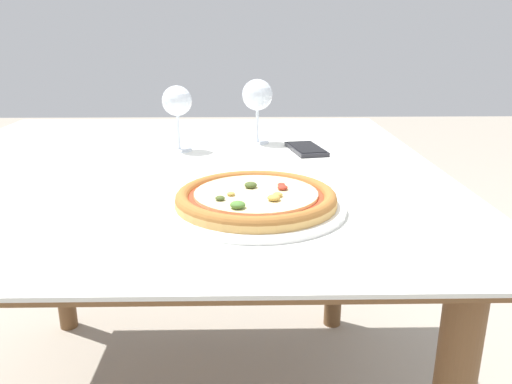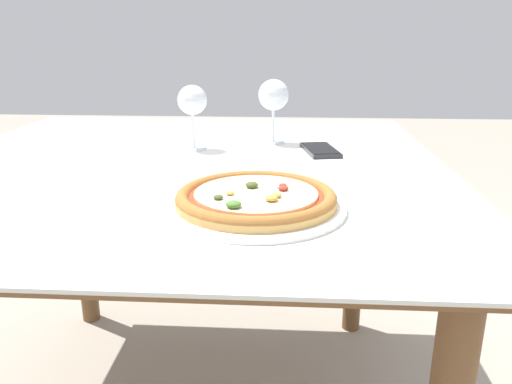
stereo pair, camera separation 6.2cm
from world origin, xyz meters
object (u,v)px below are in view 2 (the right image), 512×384
object	(u,v)px
wine_glass_far_left	(193,102)
wine_glass_far_right	(274,97)
dining_table	(186,196)
cell_phone	(320,150)
pizza_plate	(256,200)

from	to	relation	value
wine_glass_far_left	wine_glass_far_right	bearing A→B (deg)	23.78
wine_glass_far_left	wine_glass_far_right	distance (m)	0.21
dining_table	cell_phone	xyz separation A→B (m)	(0.31, 0.12, 0.09)
wine_glass_far_right	cell_phone	distance (m)	0.19
dining_table	pizza_plate	size ratio (longest dim) A/B	3.95
wine_glass_far_right	cell_phone	xyz separation A→B (m)	(0.12, -0.10, -0.12)
dining_table	pizza_plate	distance (m)	0.37
dining_table	pizza_plate	bearing A→B (deg)	-59.10
pizza_plate	wine_glass_far_right	distance (m)	0.53
wine_glass_far_left	wine_glass_far_right	world-z (taller)	wine_glass_far_right
wine_glass_far_left	cell_phone	distance (m)	0.33
pizza_plate	wine_glass_far_left	world-z (taller)	wine_glass_far_left
pizza_plate	dining_table	bearing A→B (deg)	120.90
wine_glass_far_right	cell_phone	world-z (taller)	wine_glass_far_right
dining_table	wine_glass_far_right	bearing A→B (deg)	47.54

